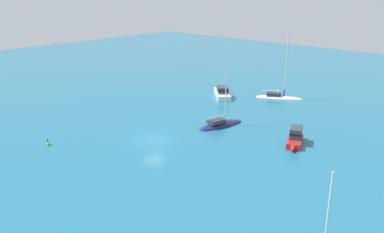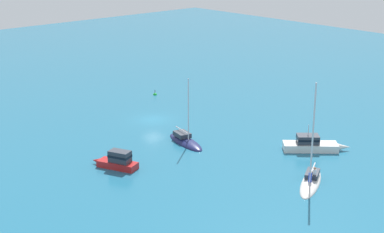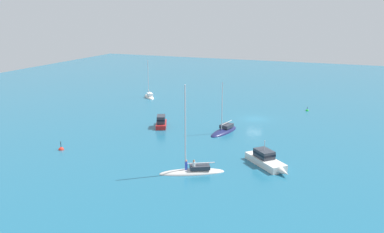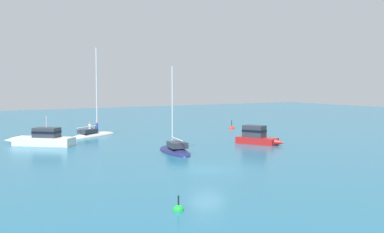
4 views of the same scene
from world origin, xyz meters
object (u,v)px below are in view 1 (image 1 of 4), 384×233
object	(u,v)px
sailboat	(220,125)
cabin_cruiser	(295,138)
launch	(222,93)
mooring_buoy	(48,145)
ketch	(279,97)

from	to	relation	value
sailboat	cabin_cruiser	size ratio (longest dim) A/B	1.60
sailboat	launch	world-z (taller)	sailboat
mooring_buoy	sailboat	bearing A→B (deg)	-119.01
launch	mooring_buoy	xyz separation A→B (m)	(1.41, 29.58, -0.68)
cabin_cruiser	launch	size ratio (longest dim) A/B	0.82
cabin_cruiser	sailboat	bearing A→B (deg)	-107.80
sailboat	ketch	world-z (taller)	ketch
cabin_cruiser	launch	bearing A→B (deg)	-141.79
sailboat	ketch	size ratio (longest dim) A/B	0.78
launch	ketch	bearing A→B (deg)	-100.03
sailboat	ketch	distance (m)	16.70
sailboat	cabin_cruiser	world-z (taller)	sailboat
launch	mooring_buoy	size ratio (longest dim) A/B	6.04
ketch	launch	xyz separation A→B (m)	(7.28, 5.40, 0.50)
launch	mooring_buoy	bearing A→B (deg)	130.65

